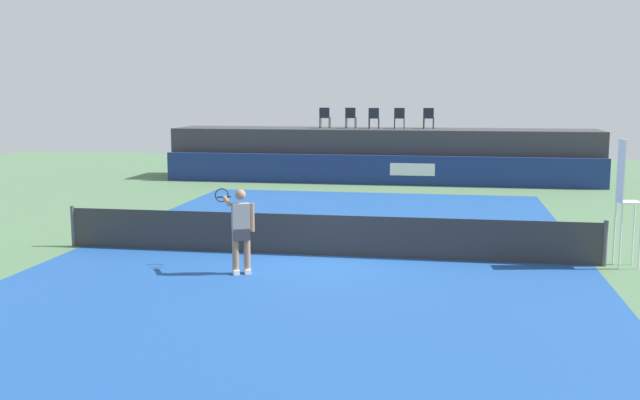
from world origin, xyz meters
name	(u,v)px	position (x,y,z in m)	size (l,w,h in m)	color
ground_plane	(341,232)	(0.00, 3.00, 0.00)	(48.00, 48.00, 0.00)	#4C704C
court_inner	(323,255)	(0.00, 0.00, 0.00)	(12.00, 22.00, 0.00)	#1C478C
sponsor_wall	(378,170)	(0.01, 13.50, 0.60)	(18.00, 0.22, 1.20)	navy
spectator_platform	(382,154)	(0.00, 15.30, 1.10)	(18.00, 2.80, 2.20)	#38383D
spectator_chair_far_left	(325,117)	(-2.50, 15.24, 2.69)	(0.46, 0.46, 0.89)	#1E232D
spectator_chair_left	(351,117)	(-1.37, 15.30, 2.69)	(0.44, 0.44, 0.89)	#1E232D
spectator_chair_center	(374,117)	(-0.34, 14.97, 2.69)	(0.46, 0.46, 0.89)	#1E232D
spectator_chair_right	(399,117)	(0.72, 15.22, 2.69)	(0.46, 0.46, 0.89)	#1E232D
spectator_chair_far_right	(429,117)	(1.95, 15.38, 2.69)	(0.46, 0.46, 0.89)	#1E232D
umpire_chair	(624,194)	(6.53, -0.01, 1.59)	(0.48, 0.48, 2.76)	white
tennis_net	(323,235)	(0.00, 0.00, 0.47)	(12.40, 0.02, 0.95)	#2D2D2D
net_post_near	(73,226)	(-6.20, 0.00, 0.50)	(0.10, 0.10, 1.00)	#4C4C51
net_post_far	(605,243)	(6.20, 0.00, 0.50)	(0.10, 0.10, 1.00)	#4C4C51
tennis_player	(240,228)	(-1.39, -1.99, 0.96)	(1.05, 1.05, 1.77)	white
tennis_ball	(427,224)	(2.28, 4.37, 0.04)	(0.07, 0.07, 0.07)	#D8EA33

